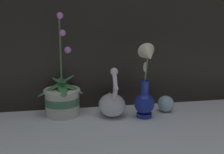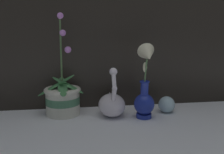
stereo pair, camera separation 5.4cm
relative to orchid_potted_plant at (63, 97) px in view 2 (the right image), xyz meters
The scene contains 5 objects.
ground_plane 0.28m from the orchid_potted_plant, 35.13° to the right, with size 2.80×2.80×0.00m, color white.
orchid_potted_plant is the anchor object (origin of this frame).
swan_figurine 0.22m from the orchid_potted_plant, 13.46° to the right, with size 0.12×0.19×0.23m.
blue_vase 0.38m from the orchid_potted_plant, 16.64° to the right, with size 0.09×0.13×0.33m.
glass_sphere 0.48m from the orchid_potted_plant, ahead, with size 0.08×0.08×0.08m.
Camera 2 is at (-0.16, -1.02, 0.40)m, focal length 42.00 mm.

